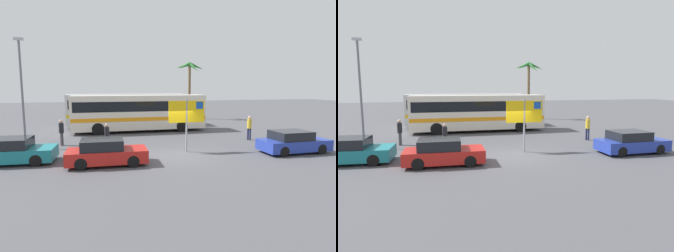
% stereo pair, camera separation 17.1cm
% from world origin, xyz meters
% --- Properties ---
extents(ground, '(120.00, 120.00, 0.00)m').
position_xyz_m(ground, '(0.00, 0.00, 0.00)').
color(ground, '#4C4C51').
extents(bus_front_coach, '(11.45, 2.48, 3.17)m').
position_xyz_m(bus_front_coach, '(-0.77, 9.36, 1.78)').
color(bus_front_coach, silver).
rests_on(bus_front_coach, ground).
extents(bus_rear_coach, '(11.45, 2.48, 3.17)m').
position_xyz_m(bus_rear_coach, '(-1.43, 13.00, 1.78)').
color(bus_rear_coach, silver).
rests_on(bus_rear_coach, ground).
extents(ferry_sign, '(2.20, 0.11, 3.20)m').
position_xyz_m(ferry_sign, '(0.89, 0.78, 2.33)').
color(ferry_sign, gray).
rests_on(ferry_sign, ground).
extents(car_blue, '(4.12, 1.87, 1.32)m').
position_xyz_m(car_blue, '(6.98, -0.90, 0.64)').
color(car_blue, '#23389E').
rests_on(car_blue, ground).
extents(car_teal, '(4.13, 2.14, 1.32)m').
position_xyz_m(car_teal, '(-8.61, 0.46, 0.64)').
color(car_teal, '#19757F').
rests_on(car_teal, ground).
extents(car_red, '(4.03, 1.82, 1.32)m').
position_xyz_m(car_red, '(-3.97, -0.99, 0.63)').
color(car_red, red).
rests_on(car_red, ground).
extents(pedestrian_crossing_lot, '(0.32, 0.32, 1.59)m').
position_xyz_m(pedestrian_crossing_lot, '(-3.79, 3.02, 0.93)').
color(pedestrian_crossing_lot, '#2D2D33').
rests_on(pedestrian_crossing_lot, ground).
extents(pedestrian_by_bus, '(0.32, 0.32, 1.79)m').
position_xyz_m(pedestrian_by_bus, '(6.52, 3.39, 1.06)').
color(pedestrian_by_bus, '#1E2347').
rests_on(pedestrian_by_bus, ground).
extents(pedestrian_near_sign, '(0.32, 0.32, 1.75)m').
position_xyz_m(pedestrian_near_sign, '(-6.70, 4.60, 1.04)').
color(pedestrian_near_sign, '#4C4C51').
rests_on(pedestrian_near_sign, ground).
extents(lamp_post_left_side, '(0.56, 0.20, 6.90)m').
position_xyz_m(lamp_post_left_side, '(-8.88, 4.30, 3.78)').
color(lamp_post_left_side, slate).
rests_on(lamp_post_left_side, ground).
extents(palm_tree_seaside, '(3.48, 3.39, 6.81)m').
position_xyz_m(palm_tree_seaside, '(6.51, 17.71, 5.42)').
color(palm_tree_seaside, brown).
rests_on(palm_tree_seaside, ground).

